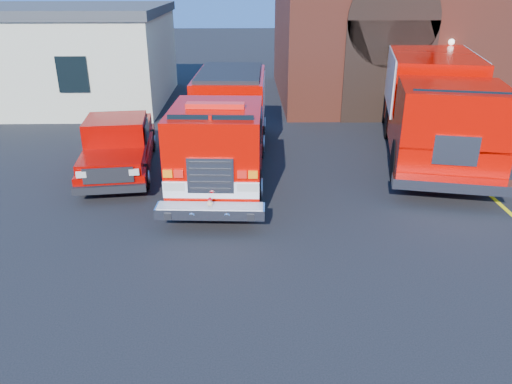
{
  "coord_description": "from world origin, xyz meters",
  "views": [
    {
      "loc": [
        -0.21,
        -10.98,
        5.54
      ],
      "look_at": [
        0.0,
        -1.2,
        1.3
      ],
      "focal_mm": 35.0,
      "sensor_mm": 36.0,
      "label": 1
    }
  ],
  "objects_px": {
    "fire_station": "(439,6)",
    "secondary_truck": "(434,101)",
    "side_building": "(56,55)",
    "pickup_truck": "(119,145)",
    "fire_engine": "(225,124)"
  },
  "relations": [
    {
      "from": "fire_engine",
      "to": "secondary_truck",
      "type": "relative_size",
      "value": 0.89
    },
    {
      "from": "pickup_truck",
      "to": "secondary_truck",
      "type": "height_order",
      "value": "secondary_truck"
    },
    {
      "from": "side_building",
      "to": "fire_engine",
      "type": "relative_size",
      "value": 1.16
    },
    {
      "from": "fire_station",
      "to": "fire_engine",
      "type": "relative_size",
      "value": 1.73
    },
    {
      "from": "side_building",
      "to": "fire_engine",
      "type": "height_order",
      "value": "side_building"
    },
    {
      "from": "side_building",
      "to": "fire_engine",
      "type": "xyz_separation_m",
      "value": [
        8.17,
        -9.17,
        -0.82
      ]
    },
    {
      "from": "side_building",
      "to": "fire_station",
      "type": "bearing_deg",
      "value": 3.14
    },
    {
      "from": "side_building",
      "to": "pickup_truck",
      "type": "xyz_separation_m",
      "value": [
        4.91,
        -9.34,
        -1.39
      ]
    },
    {
      "from": "side_building",
      "to": "pickup_truck",
      "type": "height_order",
      "value": "side_building"
    },
    {
      "from": "side_building",
      "to": "secondary_truck",
      "type": "bearing_deg",
      "value": -26.44
    },
    {
      "from": "fire_engine",
      "to": "pickup_truck",
      "type": "xyz_separation_m",
      "value": [
        -3.26,
        -0.17,
        -0.57
      ]
    },
    {
      "from": "fire_station",
      "to": "pickup_truck",
      "type": "relative_size",
      "value": 2.81
    },
    {
      "from": "fire_engine",
      "to": "secondary_truck",
      "type": "height_order",
      "value": "secondary_truck"
    },
    {
      "from": "fire_station",
      "to": "secondary_truck",
      "type": "bearing_deg",
      "value": -108.63
    },
    {
      "from": "pickup_truck",
      "to": "secondary_truck",
      "type": "bearing_deg",
      "value": 10.09
    }
  ]
}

